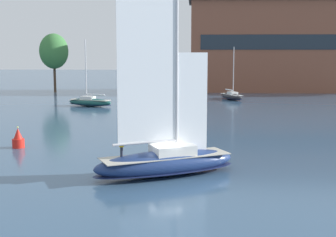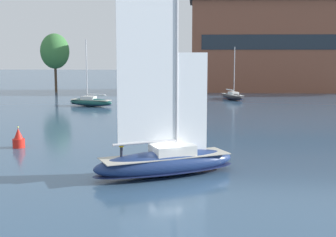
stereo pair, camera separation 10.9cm
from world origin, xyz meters
name	(u,v)px [view 1 (the left image)]	position (x,y,z in m)	size (l,w,h in m)	color
ground_plane	(166,175)	(0.00, 0.00, 0.00)	(400.00, 400.00, 0.00)	#385675
waterfront_building	(281,45)	(22.17, 76.67, 10.58)	(42.82, 14.07, 21.07)	brown
tree_shore_left	(54,51)	(-29.17, 69.49, 9.20)	(6.38, 6.38, 13.14)	#4C3828
sailboat_main	(166,160)	(0.02, 0.01, 1.19)	(11.40, 7.78, 15.35)	navy
sailboat_moored_near_marina	(90,102)	(-15.49, 43.64, 0.76)	(8.42, 4.75, 11.16)	#194C47
sailboat_moored_mid_channel	(232,96)	(9.32, 56.08, 0.68)	(4.72, 7.52, 10.05)	#232328
channel_buoy	(18,139)	(-14.80, 9.33, 0.83)	(1.15, 1.15, 2.08)	red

